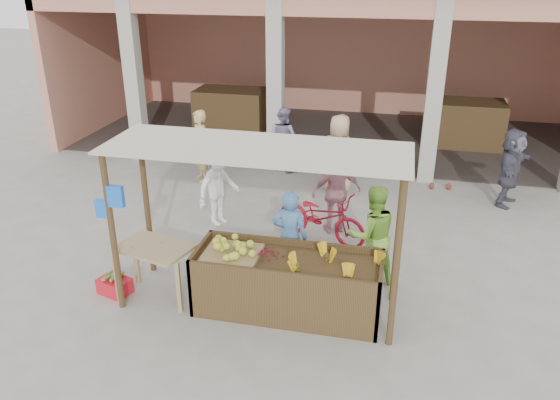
% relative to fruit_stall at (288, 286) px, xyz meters
% --- Properties ---
extents(ground, '(60.00, 60.00, 0.00)m').
position_rel_fruit_stall_xyz_m(ground, '(-0.50, 0.00, -0.40)').
color(ground, gray).
rests_on(ground, ground).
extents(market_building, '(14.40, 6.40, 4.20)m').
position_rel_fruit_stall_xyz_m(market_building, '(-0.45, 8.93, 2.30)').
color(market_building, tan).
rests_on(market_building, ground).
extents(fruit_stall, '(2.60, 0.95, 0.80)m').
position_rel_fruit_stall_xyz_m(fruit_stall, '(0.00, 0.00, 0.00)').
color(fruit_stall, '#523C20').
rests_on(fruit_stall, ground).
extents(stall_awning, '(4.09, 1.35, 2.39)m').
position_rel_fruit_stall_xyz_m(stall_awning, '(-0.51, 0.06, 1.58)').
color(stall_awning, '#523C20').
rests_on(stall_awning, ground).
extents(banana_heap, '(1.13, 0.62, 0.21)m').
position_rel_fruit_stall_xyz_m(banana_heap, '(0.65, -0.06, 0.50)').
color(banana_heap, yellow).
rests_on(banana_heap, fruit_stall).
extents(melon_tray, '(0.78, 0.67, 0.21)m').
position_rel_fruit_stall_xyz_m(melon_tray, '(-0.79, -0.03, 0.50)').
color(melon_tray, '#96794D').
rests_on(melon_tray, fruit_stall).
extents(berry_heap, '(0.46, 0.38, 0.15)m').
position_rel_fruit_stall_xyz_m(berry_heap, '(-0.28, 0.01, 0.47)').
color(berry_heap, maroon).
rests_on(berry_heap, fruit_stall).
extents(side_table, '(1.18, 0.93, 0.84)m').
position_rel_fruit_stall_xyz_m(side_table, '(-1.95, -0.08, 0.30)').
color(side_table, tan).
rests_on(side_table, ground).
extents(papaya_pile, '(0.78, 0.45, 0.22)m').
position_rel_fruit_stall_xyz_m(papaya_pile, '(-1.95, -0.08, 0.55)').
color(papaya_pile, '#559831').
rests_on(papaya_pile, side_table).
extents(red_crate, '(0.54, 0.45, 0.24)m').
position_rel_fruit_stall_xyz_m(red_crate, '(-2.62, -0.15, -0.28)').
color(red_crate, red).
rests_on(red_crate, ground).
extents(plantain_bundle, '(0.34, 0.24, 0.07)m').
position_rel_fruit_stall_xyz_m(plantain_bundle, '(-2.62, -0.15, -0.13)').
color(plantain_bundle, olive).
rests_on(plantain_bundle, red_crate).
extents(produce_sacks, '(0.80, 0.50, 0.61)m').
position_rel_fruit_stall_xyz_m(produce_sacks, '(2.31, 5.12, -0.09)').
color(produce_sacks, maroon).
rests_on(produce_sacks, ground).
extents(vendor_blue, '(0.63, 0.48, 1.61)m').
position_rel_fruit_stall_xyz_m(vendor_blue, '(-0.14, 0.78, 0.40)').
color(vendor_blue, '#4B82BF').
rests_on(vendor_blue, ground).
extents(vendor_green, '(0.93, 0.73, 1.69)m').
position_rel_fruit_stall_xyz_m(vendor_green, '(1.08, 1.04, 0.44)').
color(vendor_green, '#8AC741').
rests_on(vendor_green, ground).
extents(motorcycle, '(1.24, 1.92, 0.95)m').
position_rel_fruit_stall_xyz_m(motorcycle, '(0.13, 2.23, 0.07)').
color(motorcycle, '#A41224').
rests_on(motorcycle, ground).
extents(shopper_a, '(0.96, 1.18, 1.65)m').
position_rel_fruit_stall_xyz_m(shopper_a, '(-1.84, 2.46, 0.42)').
color(shopper_a, white).
rests_on(shopper_a, ground).
extents(shopper_b, '(1.11, 0.92, 1.67)m').
position_rel_fruit_stall_xyz_m(shopper_b, '(0.34, 2.62, 0.44)').
color(shopper_b, '#C0818B').
rests_on(shopper_b, ground).
extents(shopper_c, '(1.00, 0.76, 1.87)m').
position_rel_fruit_stall_xyz_m(shopper_c, '(0.13, 4.55, 0.54)').
color(shopper_c, tan).
rests_on(shopper_c, ground).
extents(shopper_d, '(1.16, 1.68, 1.68)m').
position_rel_fruit_stall_xyz_m(shopper_d, '(3.58, 4.61, 0.44)').
color(shopper_d, '#4A4956').
rests_on(shopper_d, ground).
extents(shopper_e, '(0.77, 0.79, 1.69)m').
position_rel_fruit_stall_xyz_m(shopper_e, '(-2.95, 4.47, 0.45)').
color(shopper_e, tan).
rests_on(shopper_e, ground).
extents(shopper_f, '(0.94, 0.78, 1.68)m').
position_rel_fruit_stall_xyz_m(shopper_f, '(-1.31, 5.59, 0.44)').
color(shopper_f, '#8F7CA2').
rests_on(shopper_f, ground).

